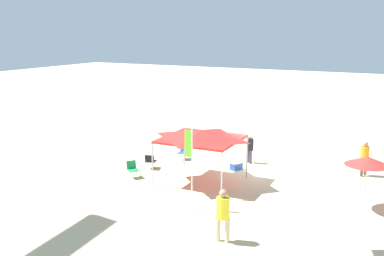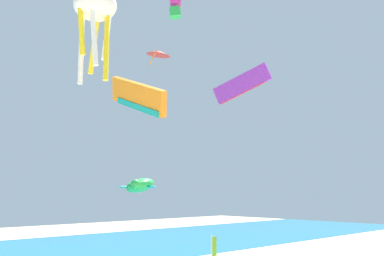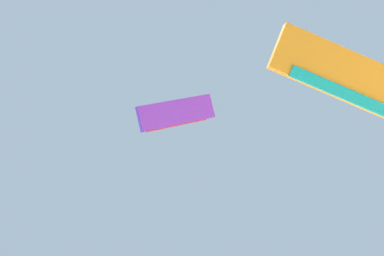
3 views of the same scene
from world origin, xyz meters
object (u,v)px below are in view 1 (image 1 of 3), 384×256
Objects in this scene: folding_chair_near_cooler at (150,160)px; person_by_tent at (223,211)px; person_near_umbrella at (365,156)px; folding_chair_right_of_tent at (133,168)px; cooler_box at (236,166)px; canopy_tent at (201,135)px; beach_umbrella at (368,161)px; folding_chair_left_of_tent at (184,151)px; banner_flag at (191,161)px; person_kite_handler at (250,146)px.

person_by_tent is (-6.77, 5.88, 0.65)m from folding_chair_near_cooler.
folding_chair_near_cooler is 0.46× the size of person_near_umbrella.
folding_chair_right_of_tent is at bearing -34.32° from person_near_umbrella.
person_by_tent is at bearing 108.87° from cooler_box.
cooler_box is at bearing -44.50° from person_near_umbrella.
beach_umbrella is (-7.43, -0.09, -0.28)m from canopy_tent.
folding_chair_right_of_tent is at bearing 15.31° from canopy_tent.
folding_chair_left_of_tent is 0.46× the size of person_near_umbrella.
banner_flag is at bearing 27.52° from beach_umbrella.
folding_chair_near_cooler is 0.51× the size of person_kite_handler.
banner_flag is 2.12× the size of person_kite_handler.
cooler_box is at bearing -86.44° from banner_flag.
banner_flag is (6.31, 3.29, -0.01)m from beach_umbrella.
cooler_box is (-0.75, -2.64, -2.15)m from canopy_tent.
beach_umbrella is 2.78× the size of folding_chair_left_of_tent.
folding_chair_left_of_tent is 9.65m from person_near_umbrella.
canopy_tent is 3.40m from banner_flag.
cooler_box is at bearing 103.49° from person_by_tent.
cooler_box is (-4.08, -1.99, -0.27)m from folding_chair_near_cooler.
folding_chair_near_cooler is 5.53m from person_kite_handler.
folding_chair_near_cooler is at bearing 133.64° from person_by_tent.
folding_chair_left_of_tent is 0.51× the size of person_kite_handler.
person_by_tent is at bearing 119.80° from folding_chair_near_cooler.
folding_chair_near_cooler is 1.00× the size of folding_chair_left_of_tent.
banner_flag is at bearing 93.56° from cooler_box.
folding_chair_left_of_tent is at bearing -7.78° from cooler_box.
canopy_tent is 4.44× the size of folding_chair_right_of_tent.
canopy_tent is 2.24× the size of person_kite_handler.
canopy_tent is 3.88m from folding_chair_near_cooler.
folding_chair_right_of_tent is 0.24× the size of banner_flag.
person_near_umbrella is at bearing 2.08° from folding_chair_left_of_tent.
banner_flag is (-0.36, 5.84, 1.86)m from cooler_box.
folding_chair_left_of_tent is 10.36m from person_by_tent.
folding_chair_near_cooler is (10.76, -0.56, -1.60)m from beach_umbrella.
beach_umbrella is at bearing 157.79° from folding_chair_near_cooler.
folding_chair_near_cooler is 10.95m from person_near_umbrella.
canopy_tent is 4.50m from folding_chair_left_of_tent.
cooler_box is 6.48m from person_near_umbrella.
folding_chair_near_cooler and folding_chair_left_of_tent have the same top height.
person_kite_handler is at bearing 8.32° from folding_chair_left_of_tent.
canopy_tent is at bearing -70.81° from banner_flag.
beach_umbrella reaches higher than cooler_box.
cooler_box is (-3.41, 0.47, -0.27)m from folding_chair_left_of_tent.
canopy_tent is 2.02× the size of person_near_umbrella.
person_near_umbrella is (-10.20, -5.61, 0.58)m from folding_chair_right_of_tent.
canopy_tent is 3.96m from folding_chair_right_of_tent.
beach_umbrella reaches higher than person_near_umbrella.
canopy_tent reaches higher than beach_umbrella.
banner_flag is at bearing -9.06° from person_near_umbrella.
folding_chair_near_cooler is 0.24× the size of banner_flag.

